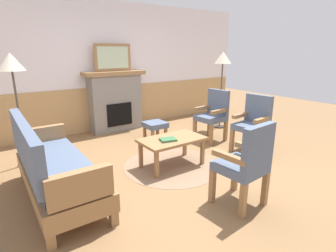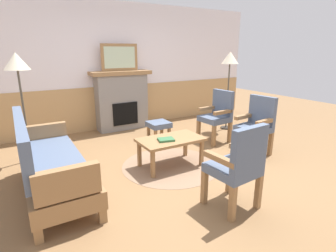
{
  "view_description": "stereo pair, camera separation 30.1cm",
  "coord_description": "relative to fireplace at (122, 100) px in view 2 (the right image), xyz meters",
  "views": [
    {
      "loc": [
        -2.31,
        -2.95,
        1.71
      ],
      "look_at": [
        0.0,
        0.35,
        0.55
      ],
      "focal_mm": 28.3,
      "sensor_mm": 36.0,
      "label": 1
    },
    {
      "loc": [
        -2.06,
        -3.12,
        1.71
      ],
      "look_at": [
        0.0,
        0.35,
        0.55
      ],
      "focal_mm": 28.3,
      "sensor_mm": 36.0,
      "label": 2
    }
  ],
  "objects": [
    {
      "name": "floor_lamp_by_couch",
      "position": [
        -1.94,
        -0.95,
        0.8
      ],
      "size": [
        0.36,
        0.36,
        1.68
      ],
      "color": "#332D28",
      "rests_on": "ground_plane"
    },
    {
      "name": "armchair_front_left",
      "position": [
        -0.08,
        -3.61,
        -0.11
      ],
      "size": [
        0.52,
        0.52,
        0.98
      ],
      "color": "olive",
      "rests_on": "ground_plane"
    },
    {
      "name": "round_rug",
      "position": [
        -0.11,
        -2.26,
        -0.65
      ],
      "size": [
        1.49,
        1.49,
        0.01
      ],
      "primitive_type": "cylinder",
      "color": "#896B51",
      "rests_on": "ground_plane"
    },
    {
      "name": "couch",
      "position": [
        -1.78,
        -2.25,
        -0.26
      ],
      "size": [
        0.7,
        1.8,
        0.98
      ],
      "color": "olive",
      "rests_on": "ground_plane"
    },
    {
      "name": "floor_lamp_by_chairs",
      "position": [
        2.01,
        -1.18,
        0.8
      ],
      "size": [
        0.36,
        0.36,
        1.68
      ],
      "color": "#332D28",
      "rests_on": "ground_plane"
    },
    {
      "name": "wall_back",
      "position": [
        0.0,
        0.25,
        0.66
      ],
      "size": [
        7.2,
        0.14,
        2.7
      ],
      "color": "white",
      "rests_on": "ground_plane"
    },
    {
      "name": "armchair_near_fireplace",
      "position": [
        1.26,
        -1.72,
        -0.11
      ],
      "size": [
        0.51,
        0.51,
        0.98
      ],
      "color": "olive",
      "rests_on": "ground_plane"
    },
    {
      "name": "footstool",
      "position": [
        0.33,
        -1.09,
        -0.37
      ],
      "size": [
        0.4,
        0.4,
        0.36
      ],
      "color": "olive",
      "rests_on": "ground_plane"
    },
    {
      "name": "ground_plane",
      "position": [
        0.0,
        -2.35,
        -0.65
      ],
      "size": [
        14.0,
        14.0,
        0.0
      ],
      "primitive_type": "plane",
      "color": "olive"
    },
    {
      "name": "framed_picture",
      "position": [
        0.0,
        0.0,
        0.91
      ],
      "size": [
        0.8,
        0.04,
        0.56
      ],
      "color": "olive",
      "rests_on": "fireplace"
    },
    {
      "name": "fireplace",
      "position": [
        0.0,
        0.0,
        0.0
      ],
      "size": [
        1.3,
        0.44,
        1.28
      ],
      "color": "gray",
      "rests_on": "ground_plane"
    },
    {
      "name": "book_on_table",
      "position": [
        -0.22,
        -2.31,
        -0.2
      ],
      "size": [
        0.26,
        0.22,
        0.03
      ],
      "primitive_type": "cube",
      "rotation": [
        0.0,
        0.0,
        -0.25
      ],
      "color": "#33663D",
      "rests_on": "coffee_table"
    },
    {
      "name": "armchair_by_window_left",
      "position": [
        1.38,
        -2.56,
        -0.11
      ],
      "size": [
        0.53,
        0.53,
        0.98
      ],
      "color": "olive",
      "rests_on": "ground_plane"
    },
    {
      "name": "coffee_table",
      "position": [
        -0.11,
        -2.26,
        -0.27
      ],
      "size": [
        0.96,
        0.56,
        0.44
      ],
      "color": "olive",
      "rests_on": "ground_plane"
    }
  ]
}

